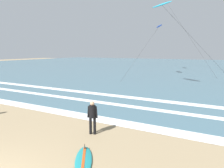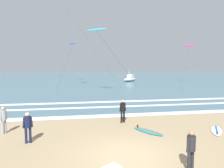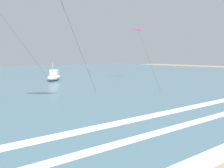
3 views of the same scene
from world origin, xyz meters
The scene contains 8 objects.
ocean_surface centered at (0.00, 51.68, 0.01)m, with size 140.00×90.00×0.01m, color #476B7A.
wave_foam_shoreline centered at (-1.79, 7.08, 0.01)m, with size 51.02×1.00×0.01m, color white.
wave_foam_mid_break centered at (-1.65, 10.44, 0.01)m, with size 39.73×0.66×0.01m, color white.
wave_foam_outer_break centered at (-1.36, 13.05, 0.01)m, with size 52.89×0.87×0.01m, color white.
surfer_background_far centered at (0.93, 5.12, 0.96)m, with size 0.51×0.32×1.60m.
surfboard_left_pile centered at (1.99, 2.91, 0.05)m, with size 1.64×2.09×0.25m.
kite_blue_high_left centered at (-2.84, 29.65, 7.61)m, with size 3.36×10.38×7.87m.
kite_cyan_mid_center centered at (0.37, 18.85, 8.43)m, with size 8.94×7.10×8.71m.
Camera 1 is at (6.08, -2.62, 3.91)m, focal length 32.95 mm.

